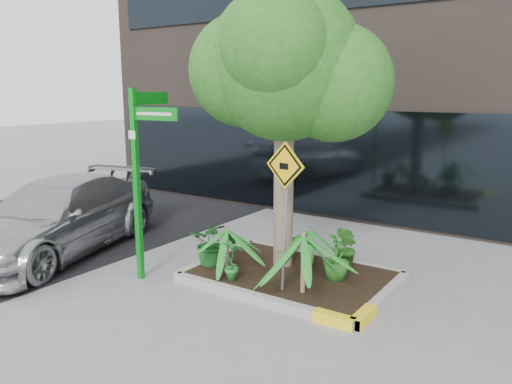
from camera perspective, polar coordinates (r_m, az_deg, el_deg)
The scene contains 14 objects.
ground at distance 8.45m, azimuth 1.86°, elevation -10.42°, with size 80.00×80.00×0.00m, color gray.
asphalt_road at distance 12.94m, azimuth -23.41°, elevation -3.55°, with size 7.00×80.00×0.01m, color black.
planter at distance 8.52m, azimuth 4.19°, elevation -9.51°, with size 3.35×2.36×0.15m.
tree at distance 8.41m, azimuth 3.38°, elevation 14.44°, with size 3.27×2.90×4.91m.
palm_front at distance 7.46m, azimuth 5.47°, elevation -5.06°, with size 1.06×1.06×1.18m.
palm_left at distance 8.43m, azimuth -3.34°, elevation -4.27°, with size 0.86×0.86×0.96m.
palm_back at distance 8.85m, azimuth 6.17°, elevation -4.34°, with size 0.72×0.72×0.80m.
parked_car at distance 10.56m, azimuth -21.73°, elevation -2.65°, with size 2.02×4.96×1.44m, color #ADACB1.
shrub_a at distance 8.78m, azimuth -5.04°, elevation -5.77°, with size 0.72×0.72×0.80m, color #18561E.
shrub_b at distance 8.20m, azimuth 9.16°, elevation -7.31°, with size 0.42×0.42×0.75m, color #286F21.
shrub_c at distance 8.06m, azimuth -2.73°, elevation -7.64°, with size 0.38×0.38×0.72m, color #25772B.
shrub_d at distance 8.64m, azimuth 10.33°, elevation -6.31°, with size 0.43×0.43×0.78m, color #255C1A.
street_sign_post at distance 8.41m, azimuth -12.99°, elevation 3.17°, with size 0.98×0.94×3.20m.
cattle_sign at distance 7.40m, azimuth 3.35°, elevation 0.08°, with size 0.70×0.16×2.28m.
Camera 1 is at (4.14, -6.66, 3.15)m, focal length 35.00 mm.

